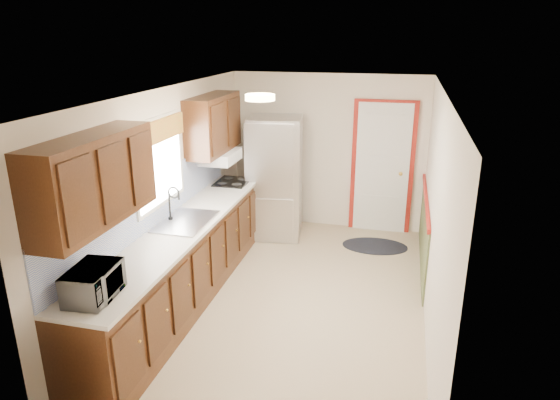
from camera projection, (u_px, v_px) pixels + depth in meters
The scene contains 8 objects.
room_shell at pixel (293, 203), 5.47m from camera, with size 3.20×5.20×2.52m.
kitchen_run at pixel (180, 235), 5.61m from camera, with size 0.63×4.00×2.20m.
back_wall_trim at pixel (391, 181), 7.37m from camera, with size 1.12×2.30×2.08m.
ceiling_fixture at pixel (260, 97), 4.98m from camera, with size 0.30×0.30×0.06m, color #FFD88C.
microwave at pixel (93, 280), 3.98m from camera, with size 0.48×0.27×0.33m, color white.
refrigerator at pixel (275, 178), 7.45m from camera, with size 0.85×0.81×1.82m.
rug at pixel (375, 246), 7.29m from camera, with size 0.94×0.61×0.01m, color black.
cooktop at pixel (233, 182), 7.11m from camera, with size 0.45×0.54×0.02m, color black.
Camera 1 is at (1.11, -5.05, 2.99)m, focal length 32.00 mm.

